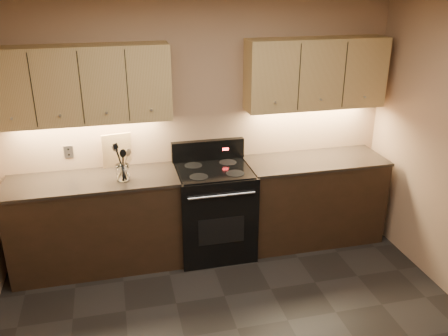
% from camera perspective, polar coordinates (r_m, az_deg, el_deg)
% --- Properties ---
extents(wall_back, '(4.00, 0.04, 2.60)m').
position_cam_1_polar(wall_back, '(4.86, -3.01, 5.20)').
color(wall_back, '#9A795A').
rests_on(wall_back, ground).
extents(counter_left, '(1.62, 0.62, 0.93)m').
position_cam_1_polar(counter_left, '(4.84, -15.12, -6.40)').
color(counter_left, black).
rests_on(counter_left, ground).
extents(counter_right, '(1.46, 0.62, 0.93)m').
position_cam_1_polar(counter_right, '(5.24, 10.62, -3.70)').
color(counter_right, black).
rests_on(counter_right, ground).
extents(stove, '(0.76, 0.68, 1.14)m').
position_cam_1_polar(stove, '(4.90, -1.20, -5.03)').
color(stove, black).
rests_on(stove, ground).
extents(upper_cab_left, '(1.60, 0.30, 0.70)m').
position_cam_1_polar(upper_cab_left, '(4.53, -16.78, 9.56)').
color(upper_cab_left, tan).
rests_on(upper_cab_left, wall_back).
extents(upper_cab_right, '(1.44, 0.30, 0.70)m').
position_cam_1_polar(upper_cab_right, '(4.95, 11.01, 11.10)').
color(upper_cab_right, tan).
rests_on(upper_cab_right, wall_back).
extents(outlet_plate, '(0.08, 0.01, 0.12)m').
position_cam_1_polar(outlet_plate, '(4.86, -18.19, 1.85)').
color(outlet_plate, '#B2B5BA').
rests_on(outlet_plate, wall_back).
extents(utensil_crock, '(0.13, 0.13, 0.15)m').
position_cam_1_polar(utensil_crock, '(4.53, -12.07, -0.59)').
color(utensil_crock, white).
rests_on(utensil_crock, counter_left).
extents(cutting_board, '(0.30, 0.12, 0.36)m').
position_cam_1_polar(cutting_board, '(4.81, -12.79, 2.09)').
color(cutting_board, tan).
rests_on(cutting_board, counter_left).
extents(wooden_spoon, '(0.17, 0.09, 0.30)m').
position_cam_1_polar(wooden_spoon, '(4.50, -12.63, 0.49)').
color(wooden_spoon, tan).
rests_on(wooden_spoon, utensil_crock).
extents(black_spoon, '(0.08, 0.14, 0.32)m').
position_cam_1_polar(black_spoon, '(4.50, -12.18, 0.65)').
color(black_spoon, black).
rests_on(black_spoon, utensil_crock).
extents(black_turner, '(0.17, 0.11, 0.38)m').
position_cam_1_polar(black_turner, '(4.47, -11.95, 0.90)').
color(black_turner, black).
rests_on(black_turner, utensil_crock).
extents(steel_spatula, '(0.20, 0.11, 0.37)m').
position_cam_1_polar(steel_spatula, '(4.50, -11.73, 0.93)').
color(steel_spatula, silver).
rests_on(steel_spatula, utensil_crock).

